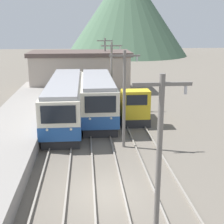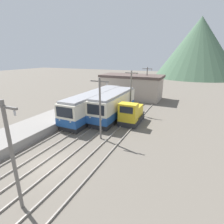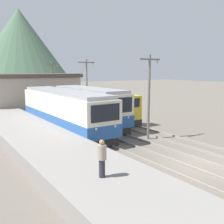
{
  "view_description": "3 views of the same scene",
  "coord_description": "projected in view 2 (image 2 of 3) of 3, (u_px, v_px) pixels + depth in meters",
  "views": [
    {
      "loc": [
        -0.79,
        -13.85,
        8.07
      ],
      "look_at": [
        1.2,
        9.59,
        1.51
      ],
      "focal_mm": 50.0,
      "sensor_mm": 36.0,
      "label": 1
    },
    {
      "loc": [
        9.95,
        -9.19,
        8.54
      ],
      "look_at": [
        1.44,
        9.6,
        1.96
      ],
      "focal_mm": 28.0,
      "sensor_mm": 36.0,
      "label": 2
    },
    {
      "loc": [
        -11.94,
        -9.04,
        5.4
      ],
      "look_at": [
        -0.05,
        8.53,
        1.99
      ],
      "focal_mm": 42.0,
      "sensor_mm": 36.0,
      "label": 3
    }
  ],
  "objects": [
    {
      "name": "track_left",
      "position": [
        26.0,
        156.0,
        15.49
      ],
      "size": [
        1.54,
        60.0,
        0.14
      ],
      "color": "gray",
      "rests_on": "ground"
    },
    {
      "name": "catenary_mast_far",
      "position": [
        131.0,
        90.0,
        26.62
      ],
      "size": [
        2.0,
        0.2,
        6.56
      ],
      "color": "slate",
      "rests_on": "ground"
    },
    {
      "name": "station_building",
      "position": [
        132.0,
        86.0,
        36.86
      ],
      "size": [
        12.6,
        6.3,
        4.92
      ],
      "color": "#AD9E8E",
      "rests_on": "ground"
    },
    {
      "name": "track_center",
      "position": [
        50.0,
        164.0,
        14.39
      ],
      "size": [
        1.54,
        60.0,
        0.14
      ],
      "color": "gray",
      "rests_on": "ground"
    },
    {
      "name": "catenary_mast_distant",
      "position": [
        147.0,
        82.0,
        35.27
      ],
      "size": [
        2.0,
        0.2,
        6.56
      ],
      "color": "slate",
      "rests_on": "ground"
    },
    {
      "name": "catenary_mast_near",
      "position": [
        12.0,
        154.0,
        9.31
      ],
      "size": [
        2.0,
        0.2,
        6.56
      ],
      "color": "slate",
      "rests_on": "ground"
    },
    {
      "name": "ground_plane",
      "position": [
        49.0,
        164.0,
        14.49
      ],
      "size": [
        200.0,
        200.0,
        0.0
      ],
      "primitive_type": "plane",
      "color": "#665E54"
    },
    {
      "name": "track_right",
      "position": [
        81.0,
        174.0,
        13.21
      ],
      "size": [
        1.54,
        60.0,
        0.14
      ],
      "color": "gray",
      "rests_on": "ground"
    },
    {
      "name": "shunting_locomotive",
      "position": [
        131.0,
        114.0,
        23.19
      ],
      "size": [
        2.4,
        4.55,
        3.0
      ],
      "color": "#28282B",
      "rests_on": "ground"
    },
    {
      "name": "catenary_mast_mid",
      "position": [
        100.0,
        107.0,
        17.96
      ],
      "size": [
        2.0,
        0.2,
        6.56
      ],
      "color": "slate",
      "rests_on": "ground"
    },
    {
      "name": "commuter_train_left",
      "position": [
        95.0,
        105.0,
        25.79
      ],
      "size": [
        2.84,
        13.95,
        3.64
      ],
      "color": "#28282B",
      "rests_on": "ground"
    },
    {
      "name": "mountain_backdrop",
      "position": [
        198.0,
        48.0,
        71.52
      ],
      "size": [
        33.51,
        33.51,
        23.67
      ],
      "color": "#47664C",
      "rests_on": "ground"
    },
    {
      "name": "commuter_train_center",
      "position": [
        114.0,
        106.0,
        25.1
      ],
      "size": [
        2.84,
        10.62,
        3.73
      ],
      "color": "#28282B",
      "rests_on": "ground"
    }
  ]
}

